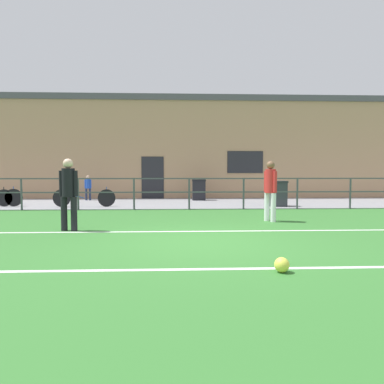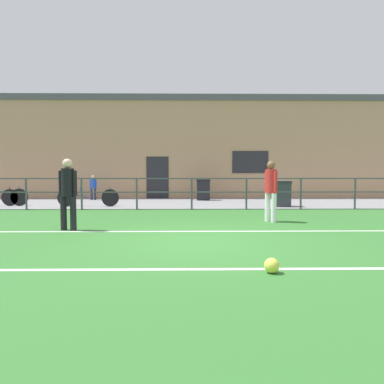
% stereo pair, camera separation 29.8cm
% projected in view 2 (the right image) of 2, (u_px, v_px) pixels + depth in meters
% --- Properties ---
extents(ground, '(60.00, 44.00, 0.04)m').
position_uv_depth(ground, '(196.00, 242.00, 7.36)').
color(ground, '#33702D').
extents(field_line_touchline, '(36.00, 0.11, 0.00)m').
position_uv_depth(field_line_touchline, '(195.00, 231.00, 8.55)').
color(field_line_touchline, white).
rests_on(field_line_touchline, ground).
extents(field_line_hash, '(36.00, 0.11, 0.00)m').
position_uv_depth(field_line_hash, '(200.00, 269.00, 5.28)').
color(field_line_hash, white).
rests_on(field_line_hash, ground).
extents(pavement_strip, '(48.00, 5.00, 0.02)m').
position_uv_depth(pavement_strip, '(191.00, 203.00, 15.84)').
color(pavement_strip, gray).
rests_on(pavement_strip, ground).
extents(perimeter_fence, '(36.07, 0.07, 1.15)m').
position_uv_depth(perimeter_fence, '(192.00, 189.00, 13.30)').
color(perimeter_fence, '#474C51').
rests_on(perimeter_fence, ground).
extents(clubhouse_facade, '(28.00, 2.56, 5.19)m').
position_uv_depth(clubhouse_facade, '(190.00, 148.00, 19.38)').
color(clubhouse_facade, tan).
rests_on(clubhouse_facade, ground).
extents(player_goalkeeper, '(0.46, 0.30, 1.70)m').
position_uv_depth(player_goalkeeper, '(68.00, 190.00, 8.67)').
color(player_goalkeeper, black).
rests_on(player_goalkeeper, ground).
extents(player_striker, '(0.30, 0.41, 1.69)m').
position_uv_depth(player_striker, '(271.00, 187.00, 10.11)').
color(player_striker, white).
rests_on(player_striker, ground).
extents(soccer_ball_match, '(0.21, 0.21, 0.21)m').
position_uv_depth(soccer_ball_match, '(272.00, 265.00, 5.09)').
color(soccer_ball_match, '#E5E04C').
rests_on(soccer_ball_match, ground).
extents(spectator_child, '(0.32, 0.20, 1.16)m').
position_uv_depth(spectator_child, '(93.00, 186.00, 17.26)').
color(spectator_child, '#232D4C').
rests_on(spectator_child, pavement_strip).
extents(bicycle_parked_2, '(2.39, 0.04, 0.77)m').
position_uv_depth(bicycle_parked_2, '(88.00, 197.00, 14.20)').
color(bicycle_parked_2, black).
rests_on(bicycle_parked_2, pavement_strip).
extents(trash_bin_0, '(0.69, 0.58, 1.00)m').
position_uv_depth(trash_bin_0, '(281.00, 194.00, 14.22)').
color(trash_bin_0, '#33383D').
rests_on(trash_bin_0, pavement_strip).
extents(trash_bin_1, '(0.64, 0.54, 0.98)m').
position_uv_depth(trash_bin_1, '(203.00, 190.00, 17.18)').
color(trash_bin_1, black).
rests_on(trash_bin_1, pavement_strip).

